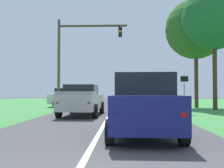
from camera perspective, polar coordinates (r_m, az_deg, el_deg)
ground_plane at (r=14.55m, az=-1.08°, el=-7.55°), size 120.00×120.00×0.00m
red_suv_near at (r=8.94m, az=6.68°, el=-4.34°), size 2.33×4.76×2.05m
pickup_truck_lead at (r=16.71m, az=-6.49°, el=-3.38°), size 2.49×5.54×1.93m
traffic_light at (r=24.08m, az=-7.86°, el=7.10°), size 6.25×0.40×8.00m
keep_moving_sign at (r=18.61m, az=15.31°, el=-0.89°), size 0.60×0.09×2.72m
oak_tree_right at (r=26.82m, az=17.59°, el=11.21°), size 5.72×5.72×10.33m
crossing_suv_far at (r=26.36m, az=-8.48°, el=-2.84°), size 4.74×2.20×1.84m
extra_tree_1 at (r=24.32m, az=21.14°, el=13.13°), size 5.35×5.35×10.36m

